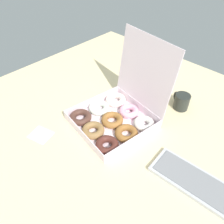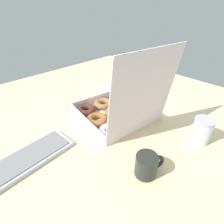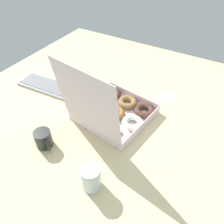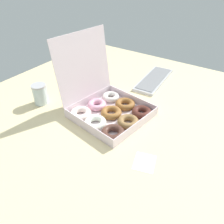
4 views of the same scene
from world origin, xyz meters
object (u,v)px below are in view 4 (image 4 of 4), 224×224
object	(u,v)px
coffee_mug	(84,78)
glass_jar	(40,94)
donut_box	(109,109)
keyboard	(154,79)

from	to	relation	value
coffee_mug	glass_jar	size ratio (longest dim) A/B	0.94
donut_box	keyboard	world-z (taller)	donut_box
donut_box	glass_jar	distance (cm)	42.84
keyboard	glass_jar	distance (cm)	78.50
coffee_mug	glass_jar	world-z (taller)	glass_jar
glass_jar	coffee_mug	bearing A→B (deg)	-11.09
donut_box	coffee_mug	world-z (taller)	donut_box
keyboard	glass_jar	world-z (taller)	glass_jar
glass_jar	keyboard	bearing A→B (deg)	-34.18
donut_box	glass_jar	world-z (taller)	donut_box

